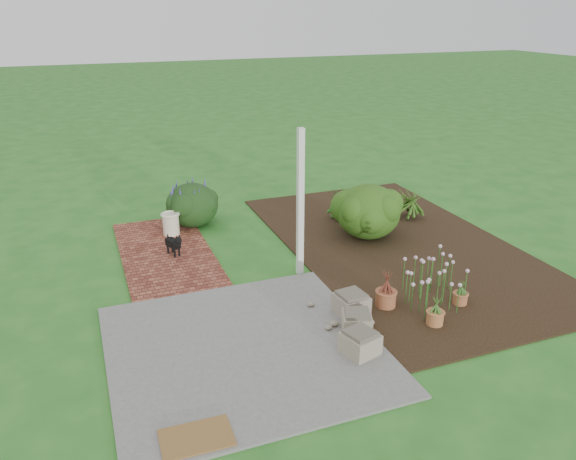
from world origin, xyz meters
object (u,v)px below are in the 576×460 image
object	(u,v)px
cream_ceramic_urn	(171,224)
evergreen_shrub	(368,210)
stone_trough_near	(360,343)
black_dog	(174,243)

from	to	relation	value
cream_ceramic_urn	evergreen_shrub	bearing A→B (deg)	-21.48
stone_trough_near	cream_ceramic_urn	size ratio (longest dim) A/B	0.97
black_dog	evergreen_shrub	xyz separation A→B (m)	(3.72, -0.38, 0.28)
stone_trough_near	evergreen_shrub	xyz separation A→B (m)	(2.02, 3.55, 0.38)
black_dog	evergreen_shrub	bearing A→B (deg)	-28.14
stone_trough_near	black_dog	size ratio (longest dim) A/B	0.94
stone_trough_near	black_dog	xyz separation A→B (m)	(-1.70, 3.94, 0.10)
black_dog	evergreen_shrub	world-z (taller)	evergreen_shrub
stone_trough_near	evergreen_shrub	world-z (taller)	evergreen_shrub
cream_ceramic_urn	evergreen_shrub	size ratio (longest dim) A/B	0.34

